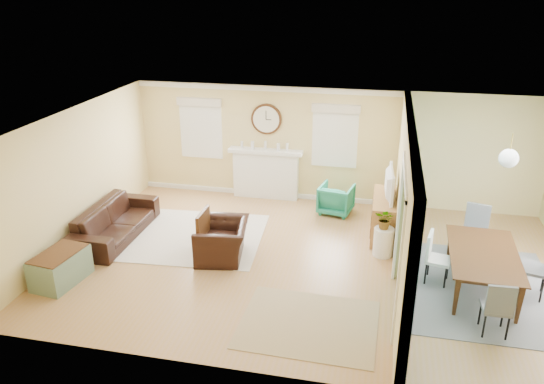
{
  "coord_description": "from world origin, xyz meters",
  "views": [
    {
      "loc": [
        1.06,
        -8.36,
        4.78
      ],
      "look_at": [
        -0.8,
        0.3,
        1.2
      ],
      "focal_mm": 35.0,
      "sensor_mm": 36.0,
      "label": 1
    }
  ],
  "objects_px": {
    "eames_chair": "(222,241)",
    "green_chair": "(336,199)",
    "sofa": "(115,221)",
    "dining_table": "(483,271)",
    "credenza": "(384,216)"
  },
  "relations": [
    {
      "from": "eames_chair",
      "to": "green_chair",
      "type": "height_order",
      "value": "eames_chair"
    },
    {
      "from": "eames_chair",
      "to": "green_chair",
      "type": "relative_size",
      "value": 1.49
    },
    {
      "from": "eames_chair",
      "to": "dining_table",
      "type": "bearing_deg",
      "value": 78.96
    },
    {
      "from": "sofa",
      "to": "eames_chair",
      "type": "bearing_deg",
      "value": -99.04
    },
    {
      "from": "sofa",
      "to": "eames_chair",
      "type": "xyz_separation_m",
      "value": [
        2.31,
        -0.37,
        0.01
      ]
    },
    {
      "from": "credenza",
      "to": "dining_table",
      "type": "relative_size",
      "value": 0.72
    },
    {
      "from": "sofa",
      "to": "green_chair",
      "type": "relative_size",
      "value": 3.24
    },
    {
      "from": "sofa",
      "to": "dining_table",
      "type": "relative_size",
      "value": 1.18
    },
    {
      "from": "green_chair",
      "to": "credenza",
      "type": "distance_m",
      "value": 1.35
    },
    {
      "from": "credenza",
      "to": "sofa",
      "type": "bearing_deg",
      "value": -166.78
    },
    {
      "from": "credenza",
      "to": "dining_table",
      "type": "height_order",
      "value": "credenza"
    },
    {
      "from": "eames_chair",
      "to": "green_chair",
      "type": "xyz_separation_m",
      "value": [
        1.83,
        2.45,
        -0.02
      ]
    },
    {
      "from": "green_chair",
      "to": "eames_chair",
      "type": "bearing_deg",
      "value": 64.26
    },
    {
      "from": "sofa",
      "to": "credenza",
      "type": "relative_size",
      "value": 1.63
    },
    {
      "from": "eames_chair",
      "to": "credenza",
      "type": "relative_size",
      "value": 0.75
    }
  ]
}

